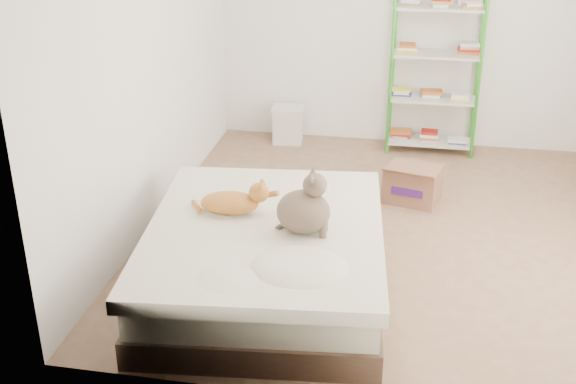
% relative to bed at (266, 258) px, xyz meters
% --- Properties ---
extents(room, '(3.81, 4.21, 2.61)m').
position_rel_bed_xyz_m(room, '(0.79, 1.05, 1.05)').
color(room, '#9A7A61').
rests_on(room, ground).
extents(bed, '(1.76, 2.11, 0.50)m').
position_rel_bed_xyz_m(bed, '(0.00, 0.00, 0.00)').
color(bed, brown).
rests_on(bed, ground).
extents(orange_cat, '(0.50, 0.31, 0.19)m').
position_rel_bed_xyz_m(orange_cat, '(-0.28, 0.15, 0.35)').
color(orange_cat, gold).
rests_on(orange_cat, bed).
extents(grey_cat, '(0.38, 0.32, 0.43)m').
position_rel_bed_xyz_m(grey_cat, '(0.27, -0.04, 0.46)').
color(grey_cat, brown).
rests_on(grey_cat, bed).
extents(shelf_unit, '(0.88, 0.36, 1.74)m').
position_rel_bed_xyz_m(shelf_unit, '(1.09, 2.93, 0.57)').
color(shelf_unit, green).
rests_on(shelf_unit, ground).
extents(cardboard_box, '(0.52, 0.53, 0.37)m').
position_rel_bed_xyz_m(cardboard_box, '(0.95, 1.66, -0.09)').
color(cardboard_box, brown).
rests_on(cardboard_box, ground).
extents(white_bin, '(0.36, 0.33, 0.38)m').
position_rel_bed_xyz_m(white_bin, '(-0.39, 2.90, -0.06)').
color(white_bin, silver).
rests_on(white_bin, ground).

